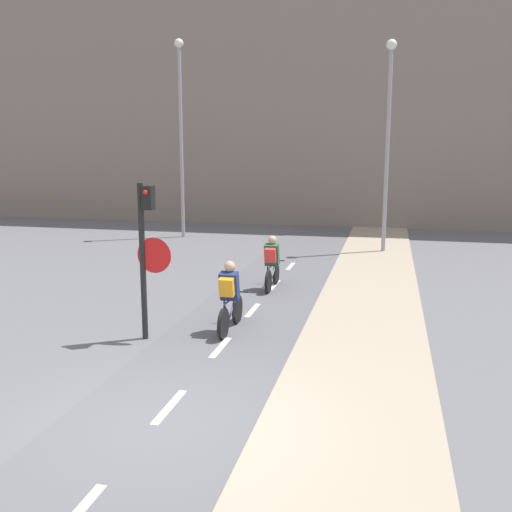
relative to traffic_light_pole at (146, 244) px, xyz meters
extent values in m
plane|color=#5B5B60|center=(1.48, -3.21, -1.85)|extent=(120.00, 120.00, 0.00)
cube|color=#56565B|center=(1.48, -3.21, -1.84)|extent=(2.62, 60.00, 0.02)
cube|color=white|center=(1.48, -2.71, -1.83)|extent=(0.12, 1.10, 0.00)
cube|color=white|center=(1.48, -0.21, -1.83)|extent=(0.12, 1.10, 0.00)
cube|color=white|center=(1.48, 2.29, -1.83)|extent=(0.12, 1.10, 0.00)
cube|color=white|center=(1.48, 4.79, -1.83)|extent=(0.12, 1.10, 0.00)
cube|color=white|center=(1.48, 7.29, -1.83)|extent=(0.12, 1.10, 0.00)
cube|color=gray|center=(3.99, -3.21, -1.83)|extent=(2.40, 60.00, 0.05)
cube|color=slate|center=(1.48, 19.26, 3.83)|extent=(60.00, 5.00, 11.36)
cylinder|color=black|center=(-0.09, 0.00, -0.36)|extent=(0.11, 0.11, 2.98)
cube|color=black|center=(0.07, 0.00, 0.86)|extent=(0.20, 0.20, 0.44)
sphere|color=red|center=(0.07, -0.11, 0.97)|extent=(0.09, 0.09, 0.09)
cone|color=red|center=(0.15, 0.00, -0.21)|extent=(0.67, 0.01, 0.67)
cone|color=silver|center=(0.15, 0.00, -0.21)|extent=(0.60, 0.02, 0.60)
cylinder|color=gray|center=(-3.89, 12.33, 1.91)|extent=(0.14, 0.14, 7.52)
sphere|color=silver|center=(-3.89, 12.33, 5.78)|extent=(0.36, 0.36, 0.36)
cylinder|color=gray|center=(4.22, 10.54, 1.58)|extent=(0.14, 0.14, 6.85)
sphere|color=silver|center=(4.22, 10.54, 5.11)|extent=(0.36, 0.36, 0.36)
cylinder|color=black|center=(1.39, 0.30, -1.55)|extent=(0.07, 0.60, 0.60)
cylinder|color=black|center=(1.39, 1.33, -1.55)|extent=(0.07, 0.60, 0.60)
cylinder|color=navy|center=(1.39, 1.01, -1.39)|extent=(0.04, 0.66, 0.38)
cylinder|color=navy|center=(1.39, 0.54, -1.38)|extent=(0.04, 0.34, 0.40)
cylinder|color=navy|center=(1.39, 0.86, -1.20)|extent=(0.04, 0.95, 0.07)
cylinder|color=navy|center=(1.39, 0.50, -1.56)|extent=(0.04, 0.39, 0.05)
cylinder|color=black|center=(1.39, 1.33, -1.17)|extent=(0.46, 0.03, 0.03)
cube|color=navy|center=(1.39, 0.74, -0.91)|extent=(0.36, 0.31, 0.59)
sphere|color=tan|center=(1.39, 0.78, -0.53)|extent=(0.22, 0.22, 0.22)
cylinder|color=#232328|center=(1.29, 0.71, -1.33)|extent=(0.04, 0.07, 0.38)
cylinder|color=#232328|center=(1.49, 0.71, -1.33)|extent=(0.04, 0.07, 0.38)
cube|color=orange|center=(1.39, 0.56, -0.89)|extent=(0.28, 0.23, 0.39)
cylinder|color=black|center=(1.49, 3.93, -1.56)|extent=(0.07, 0.58, 0.58)
cylinder|color=black|center=(1.49, 4.94, -1.56)|extent=(0.07, 0.58, 0.58)
cylinder|color=slate|center=(1.49, 4.62, -1.41)|extent=(0.04, 0.64, 0.36)
cylinder|color=slate|center=(1.49, 4.16, -1.40)|extent=(0.04, 0.33, 0.38)
cylinder|color=slate|center=(1.49, 4.47, -1.23)|extent=(0.04, 0.93, 0.06)
cylinder|color=slate|center=(1.49, 4.12, -1.57)|extent=(0.04, 0.38, 0.05)
cylinder|color=black|center=(1.49, 4.94, -1.19)|extent=(0.46, 0.03, 0.03)
cube|color=#235B33|center=(1.49, 4.36, -0.94)|extent=(0.36, 0.31, 0.59)
sphere|color=tan|center=(1.49, 4.40, -0.56)|extent=(0.22, 0.22, 0.22)
cylinder|color=#232328|center=(1.39, 4.33, -1.35)|extent=(0.04, 0.07, 0.36)
cylinder|color=#232328|center=(1.59, 4.33, -1.35)|extent=(0.04, 0.07, 0.36)
cube|color=red|center=(1.49, 4.18, -0.92)|extent=(0.28, 0.23, 0.39)
camera|label=1|loc=(4.38, -9.71, 1.74)|focal=40.00mm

